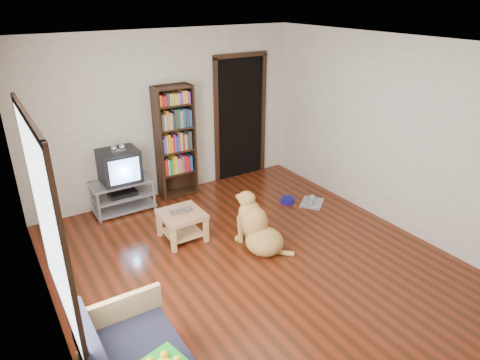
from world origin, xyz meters
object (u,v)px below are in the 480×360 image
laptop (182,213)px  coffee_table (182,220)px  grey_rag (312,203)px  crt_tv (119,165)px  bookshelf (175,136)px  dog (257,228)px  dog_bowl (287,200)px  tv_stand (123,194)px

laptop → coffee_table: laptop is taller
grey_rag → crt_tv: size_ratio=0.69×
bookshelf → dog: (0.20, -2.03, -0.72)m
dog_bowl → crt_tv: crt_tv is taller
bookshelf → dog: bookshelf is taller
grey_rag → crt_tv: (-2.59, 1.40, 0.73)m
laptop → tv_stand: tv_stand is taller
coffee_table → dog: bearing=-43.9°
dog_bowl → coffee_table: bearing=-177.0°
dog_bowl → tv_stand: bearing=153.8°
laptop → tv_stand: size_ratio=0.34×
tv_stand → crt_tv: size_ratio=1.55×
tv_stand → coffee_table: bearing=-71.5°
bookshelf → grey_rag: bearing=-41.9°
laptop → bookshelf: bookshelf is taller
dog_bowl → grey_rag: size_ratio=0.55×
dog → dog_bowl: bearing=35.4°
dog_bowl → grey_rag: dog_bowl is taller
dog_bowl → bookshelf: 2.05m
laptop → crt_tv: size_ratio=0.53×
dog_bowl → dog: dog is taller
bookshelf → crt_tv: bearing=-175.7°
dog → crt_tv: bearing=120.4°
tv_stand → bookshelf: 1.20m
bookshelf → coffee_table: (-0.54, -1.32, -0.72)m
dog_bowl → grey_rag: bearing=-39.8°
bookshelf → coffee_table: bookshelf is taller
dog_bowl → bookshelf: bearing=137.7°
coffee_table → tv_stand: bearing=108.5°
dog_bowl → crt_tv: (-2.29, 1.15, 0.70)m
laptop → tv_stand: bearing=111.4°
dog_bowl → dog: bearing=-144.6°
crt_tv → dog: bearing=-59.6°
bookshelf → dog_bowl: bearing=-42.3°
grey_rag → dog_bowl: bearing=140.2°
grey_rag → dog: size_ratio=0.45×
grey_rag → coffee_table: coffee_table is taller
dog_bowl → tv_stand: tv_stand is taller
grey_rag → dog: 1.57m
bookshelf → dog: 2.16m
tv_stand → crt_tv: 0.47m
tv_stand → dog: bearing=-59.3°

